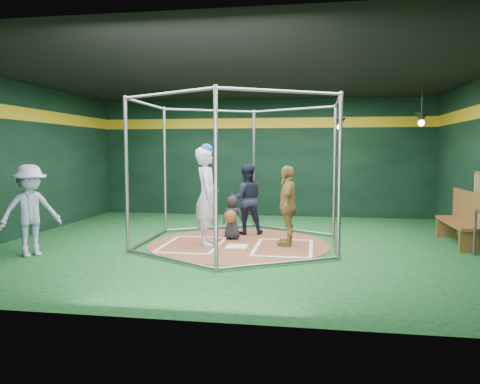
% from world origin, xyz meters
% --- Properties ---
extents(room_shell, '(10.10, 9.10, 3.53)m').
position_xyz_m(room_shell, '(0.00, 0.01, 1.75)').
color(room_shell, '#0D3C17').
rests_on(room_shell, ground).
extents(clay_disc, '(3.80, 3.80, 0.01)m').
position_xyz_m(clay_disc, '(0.00, 0.00, 0.01)').
color(clay_disc, brown).
rests_on(clay_disc, ground).
extents(home_plate, '(0.43, 0.43, 0.01)m').
position_xyz_m(home_plate, '(0.00, -0.30, 0.02)').
color(home_plate, white).
rests_on(home_plate, clay_disc).
extents(batter_box_left, '(1.17, 1.77, 0.01)m').
position_xyz_m(batter_box_left, '(-0.95, -0.25, 0.02)').
color(batter_box_left, white).
rests_on(batter_box_left, clay_disc).
extents(batter_box_right, '(1.17, 1.77, 0.01)m').
position_xyz_m(batter_box_right, '(0.95, -0.25, 0.02)').
color(batter_box_right, white).
rests_on(batter_box_right, clay_disc).
extents(batting_cage, '(4.05, 4.67, 3.00)m').
position_xyz_m(batting_cage, '(-0.00, -0.00, 1.50)').
color(batting_cage, gray).
rests_on(batting_cage, ground).
extents(pendant_lamp_near, '(0.34, 0.34, 0.90)m').
position_xyz_m(pendant_lamp_near, '(2.20, 3.60, 2.74)').
color(pendant_lamp_near, black).
rests_on(pendant_lamp_near, room_shell).
extents(pendant_lamp_far, '(0.34, 0.34, 0.90)m').
position_xyz_m(pendant_lamp_far, '(4.00, 2.00, 2.74)').
color(pendant_lamp_far, black).
rests_on(pendant_lamp_far, room_shell).
extents(batter_figure, '(0.63, 0.82, 2.10)m').
position_xyz_m(batter_figure, '(-0.65, -0.18, 1.05)').
color(batter_figure, silver).
rests_on(batter_figure, clay_disc).
extents(visitor_leopard, '(0.45, 0.99, 1.65)m').
position_xyz_m(visitor_leopard, '(1.01, 0.03, 0.84)').
color(visitor_leopard, tan).
rests_on(visitor_leopard, clay_disc).
extents(catcher_figure, '(0.51, 0.57, 0.96)m').
position_xyz_m(catcher_figure, '(-0.24, 0.48, 0.50)').
color(catcher_figure, black).
rests_on(catcher_figure, clay_disc).
extents(umpire, '(0.95, 0.83, 1.65)m').
position_xyz_m(umpire, '(-0.03, 1.22, 0.84)').
color(umpire, black).
rests_on(umpire, clay_disc).
extents(bystander_blue, '(1.20, 1.26, 1.71)m').
position_xyz_m(bystander_blue, '(-3.67, -1.69, 0.86)').
color(bystander_blue, '#93A5C3').
rests_on(bystander_blue, ground).
extents(dugout_bench, '(0.45, 1.93, 1.13)m').
position_xyz_m(dugout_bench, '(4.64, 0.78, 0.58)').
color(dugout_bench, brown).
rests_on(dugout_bench, ground).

